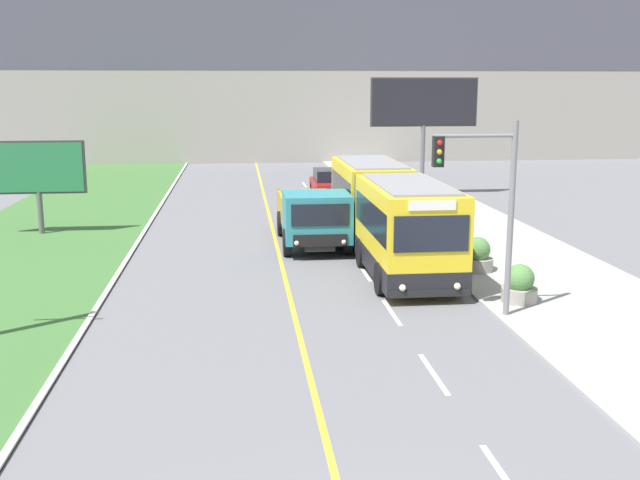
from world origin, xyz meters
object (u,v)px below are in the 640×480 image
dump_truck (314,219)px  car_distant (328,182)px  traffic_light_mast (487,194)px  billboard_large (424,106)px  billboard_small (37,170)px  planter_round_near (520,286)px  planter_round_third (449,235)px  city_bus (387,213)px  planter_round_second (477,256)px

dump_truck → car_distant: size_ratio=1.59×
dump_truck → traffic_light_mast: (3.68, -9.39, 2.27)m
billboard_large → car_distant: bearing=165.2°
car_distant → billboard_small: 17.38m
billboard_large → planter_round_near: size_ratio=6.00×
planter_round_third → billboard_small: bearing=163.7°
city_bus → car_distant: (-0.21, 16.35, -0.95)m
traffic_light_mast → billboard_large: bearing=80.2°
billboard_small → planter_round_third: size_ratio=3.67×
traffic_light_mast → billboard_large: (3.90, 22.66, 1.69)m
billboard_small → planter_round_second: 18.70m
planter_round_second → planter_round_third: bearing=88.4°
dump_truck → planter_round_second: (5.12, -4.46, -0.59)m
traffic_light_mast → planter_round_near: bearing=37.8°
car_distant → traffic_light_mast: traffic_light_mast is taller
city_bus → dump_truck: (-2.53, 1.68, -0.46)m
dump_truck → billboard_small: (-11.35, 4.14, 1.59)m
car_distant → planter_round_third: size_ratio=3.95×
traffic_light_mast → planter_round_near: traffic_light_mast is taller
car_distant → traffic_light_mast: 24.25m
dump_truck → billboard_small: billboard_small is taller
city_bus → traffic_light_mast: 8.00m
car_distant → planter_round_near: bearing=-82.9°
planter_round_near → car_distant: bearing=97.1°
car_distant → billboard_small: bearing=-142.4°
traffic_light_mast → billboard_small: traffic_light_mast is taller
planter_round_near → dump_truck: bearing=122.2°
dump_truck → planter_round_near: size_ratio=6.15×
dump_truck → traffic_light_mast: 10.34m
traffic_light_mast → planter_round_third: traffic_light_mast is taller
city_bus → car_distant: city_bus is taller
traffic_light_mast → planter_round_second: 5.88m
car_distant → billboard_large: bearing=-14.8°
dump_truck → car_distant: dump_truck is taller
billboard_large → planter_round_third: bearing=-99.6°
city_bus → dump_truck: size_ratio=1.90×
dump_truck → planter_round_near: dump_truck is taller
billboard_small → planter_round_third: bearing=-16.3°
dump_truck → planter_round_second: dump_truck is taller
billboard_large → planter_round_third: size_ratio=6.14×
dump_truck → planter_round_second: 6.82m
city_bus → billboard_small: 15.09m
planter_round_near → planter_round_third: planter_round_near is taller
traffic_light_mast → car_distant: bearing=93.2°
billboard_large → dump_truck: bearing=-119.7°
billboard_small → planter_round_near: 20.75m
car_distant → planter_round_second: (2.80, -19.13, -0.10)m
billboard_large → planter_round_second: billboard_large is taller
city_bus → billboard_small: bearing=157.2°
traffic_light_mast → city_bus: bearing=98.5°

